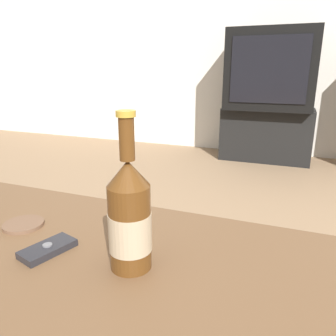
{
  "coord_description": "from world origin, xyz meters",
  "views": [
    {
      "loc": [
        0.33,
        -0.39,
        0.82
      ],
      "look_at": [
        0.03,
        0.38,
        0.57
      ],
      "focal_mm": 35.0,
      "sensor_mm": 36.0,
      "label": 1
    }
  ],
  "objects": [
    {
      "name": "coaster",
      "position": [
        -0.23,
        0.13,
        0.48
      ],
      "size": [
        0.09,
        0.09,
        0.01
      ],
      "color": "brown",
      "rests_on": "coffee_table"
    },
    {
      "name": "cell_phone",
      "position": [
        -0.1,
        0.06,
        0.48
      ],
      "size": [
        0.08,
        0.12,
        0.02
      ],
      "rotation": [
        0.0,
        0.0,
        -0.29
      ],
      "color": "#232328",
      "rests_on": "coffee_table"
    },
    {
      "name": "back_wall",
      "position": [
        0.0,
        3.02,
        1.3
      ],
      "size": [
        8.0,
        0.05,
        2.6
      ],
      "color": "silver",
      "rests_on": "ground_plane"
    },
    {
      "name": "tv_stand",
      "position": [
        0.09,
        2.76,
        0.24
      ],
      "size": [
        0.8,
        0.39,
        0.48
      ],
      "color": "black",
      "rests_on": "ground_plane"
    },
    {
      "name": "television",
      "position": [
        0.09,
        2.75,
        0.81
      ],
      "size": [
        0.74,
        0.61,
        0.67
      ],
      "color": "black",
      "rests_on": "tv_stand"
    },
    {
      "name": "beer_bottle",
      "position": [
        0.08,
        0.08,
        0.57
      ],
      "size": [
        0.08,
        0.08,
        0.29
      ],
      "color": "#563314",
      "rests_on": "coffee_table"
    },
    {
      "name": "coffee_table",
      "position": [
        0.0,
        0.0,
        0.41
      ],
      "size": [
        1.36,
        0.69,
        0.47
      ],
      "color": "brown",
      "rests_on": "ground_plane"
    }
  ]
}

